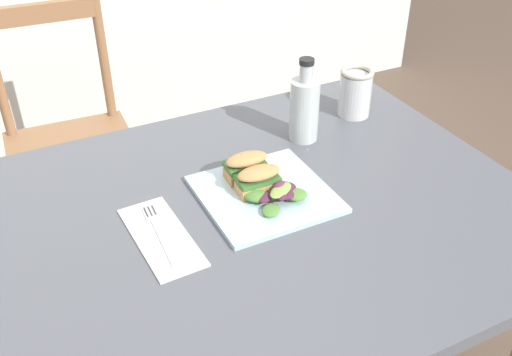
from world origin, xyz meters
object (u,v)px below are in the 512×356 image
object	(u,v)px
chair_wooden_far	(70,143)
mason_jar_iced_tea	(355,95)
sandwich_half_back	(246,165)
bottle_cold_brew	(304,112)
fork_on_napkin	(158,230)
dining_table	(231,267)
plate_lunch	(265,194)
sandwich_half_front	(258,179)

from	to	relation	value
chair_wooden_far	mason_jar_iced_tea	xyz separation A→B (m)	(0.61, -0.69, 0.35)
chair_wooden_far	sandwich_half_back	world-z (taller)	chair_wooden_far
chair_wooden_far	bottle_cold_brew	xyz separation A→B (m)	(0.44, -0.74, 0.36)
fork_on_napkin	sandwich_half_back	bearing A→B (deg)	19.95
dining_table	plate_lunch	bearing A→B (deg)	19.21
chair_wooden_far	fork_on_napkin	distance (m)	0.97
dining_table	chair_wooden_far	world-z (taller)	chair_wooden_far
mason_jar_iced_tea	fork_on_napkin	bearing A→B (deg)	-159.11
chair_wooden_far	fork_on_napkin	xyz separation A→B (m)	(0.02, -0.92, 0.30)
dining_table	sandwich_half_front	bearing A→B (deg)	26.86
sandwich_half_back	bottle_cold_brew	distance (m)	0.22
sandwich_half_back	fork_on_napkin	xyz separation A→B (m)	(-0.22, -0.08, -0.03)
sandwich_half_front	sandwich_half_back	distance (m)	0.06
bottle_cold_brew	fork_on_napkin	bearing A→B (deg)	-156.76
sandwich_half_front	dining_table	bearing A→B (deg)	-153.14
sandwich_half_back	fork_on_napkin	size ratio (longest dim) A/B	0.49
dining_table	mason_jar_iced_tea	xyz separation A→B (m)	(0.45, 0.25, 0.18)
plate_lunch	mason_jar_iced_tea	distance (m)	0.42
dining_table	plate_lunch	xyz separation A→B (m)	(0.09, 0.03, 0.13)
plate_lunch	sandwich_half_front	size ratio (longest dim) A/B	2.74
fork_on_napkin	mason_jar_iced_tea	size ratio (longest dim) A/B	1.54
plate_lunch	bottle_cold_brew	distance (m)	0.26
sandwich_half_back	bottle_cold_brew	size ratio (longest dim) A/B	0.46
fork_on_napkin	chair_wooden_far	bearing A→B (deg)	91.23
sandwich_half_back	bottle_cold_brew	bearing A→B (deg)	26.76
dining_table	bottle_cold_brew	world-z (taller)	bottle_cold_brew
sandwich_half_front	sandwich_half_back	size ratio (longest dim) A/B	1.00
mason_jar_iced_tea	plate_lunch	bearing A→B (deg)	-149.42
dining_table	fork_on_napkin	world-z (taller)	fork_on_napkin
sandwich_half_front	bottle_cold_brew	xyz separation A→B (m)	(0.20, 0.16, 0.03)
chair_wooden_far	bottle_cold_brew	world-z (taller)	bottle_cold_brew
sandwich_half_back	mason_jar_iced_tea	size ratio (longest dim) A/B	0.76
dining_table	sandwich_half_front	size ratio (longest dim) A/B	13.28
bottle_cold_brew	sandwich_half_front	bearing A→B (deg)	-141.44
dining_table	fork_on_napkin	xyz separation A→B (m)	(-0.14, 0.02, 0.13)
sandwich_half_front	mason_jar_iced_tea	distance (m)	0.42
plate_lunch	dining_table	bearing A→B (deg)	-160.79
plate_lunch	fork_on_napkin	size ratio (longest dim) A/B	1.36
chair_wooden_far	mason_jar_iced_tea	bearing A→B (deg)	-48.75
bottle_cold_brew	mason_jar_iced_tea	size ratio (longest dim) A/B	1.65
plate_lunch	mason_jar_iced_tea	world-z (taller)	mason_jar_iced_tea
chair_wooden_far	sandwich_half_front	distance (m)	0.99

